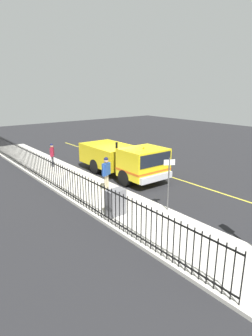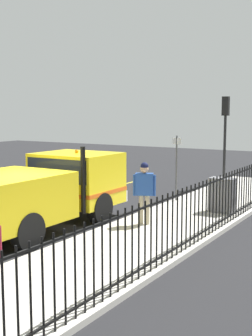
{
  "view_description": "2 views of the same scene",
  "coord_description": "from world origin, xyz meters",
  "px_view_note": "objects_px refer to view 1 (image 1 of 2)",
  "views": [
    {
      "loc": [
        10.3,
        14.37,
        5.39
      ],
      "look_at": [
        1.1,
        2.56,
        1.16
      ],
      "focal_mm": 30.17,
      "sensor_mm": 36.0,
      "label": 1
    },
    {
      "loc": [
        8.72,
        -8.89,
        3.43
      ],
      "look_at": [
        1.63,
        2.7,
        1.72
      ],
      "focal_mm": 48.77,
      "sensor_mm": 36.0,
      "label": 2
    }
  ],
  "objects_px": {
    "pedestrian_distant": "(52,153)",
    "traffic_cone": "(136,162)",
    "worker_standing": "(106,170)",
    "street_sign": "(169,178)",
    "work_truck": "(125,158)",
    "utility_cabinet": "(115,202)"
  },
  "relations": [
    {
      "from": "pedestrian_distant",
      "to": "traffic_cone",
      "type": "bearing_deg",
      "value": 90.81
    },
    {
      "from": "worker_standing",
      "to": "street_sign",
      "type": "height_order",
      "value": "street_sign"
    },
    {
      "from": "work_truck",
      "to": "traffic_cone",
      "type": "relative_size",
      "value": 9.88
    },
    {
      "from": "street_sign",
      "to": "work_truck",
      "type": "bearing_deg",
      "value": -108.08
    },
    {
      "from": "worker_standing",
      "to": "pedestrian_distant",
      "type": "height_order",
      "value": "worker_standing"
    },
    {
      "from": "work_truck",
      "to": "street_sign",
      "type": "bearing_deg",
      "value": 71.71
    },
    {
      "from": "worker_standing",
      "to": "traffic_cone",
      "type": "relative_size",
      "value": 2.74
    },
    {
      "from": "work_truck",
      "to": "worker_standing",
      "type": "relative_size",
      "value": 3.6
    },
    {
      "from": "work_truck",
      "to": "pedestrian_distant",
      "type": "relative_size",
      "value": 4.0
    },
    {
      "from": "utility_cabinet",
      "to": "traffic_cone",
      "type": "xyz_separation_m",
      "value": [
        -6.01,
        -5.79,
        -0.36
      ]
    },
    {
      "from": "worker_standing",
      "to": "pedestrian_distant",
      "type": "bearing_deg",
      "value": 66.95
    },
    {
      "from": "utility_cabinet",
      "to": "worker_standing",
      "type": "bearing_deg",
      "value": -116.88
    },
    {
      "from": "work_truck",
      "to": "traffic_cone",
      "type": "height_order",
      "value": "work_truck"
    },
    {
      "from": "work_truck",
      "to": "pedestrian_distant",
      "type": "height_order",
      "value": "work_truck"
    },
    {
      "from": "pedestrian_distant",
      "to": "street_sign",
      "type": "bearing_deg",
      "value": 39.43
    },
    {
      "from": "utility_cabinet",
      "to": "traffic_cone",
      "type": "distance_m",
      "value": 8.36
    },
    {
      "from": "utility_cabinet",
      "to": "traffic_cone",
      "type": "height_order",
      "value": "utility_cabinet"
    },
    {
      "from": "pedestrian_distant",
      "to": "work_truck",
      "type": "bearing_deg",
      "value": 64.98
    },
    {
      "from": "traffic_cone",
      "to": "street_sign",
      "type": "relative_size",
      "value": 0.28
    },
    {
      "from": "worker_standing",
      "to": "street_sign",
      "type": "distance_m",
      "value": 3.86
    },
    {
      "from": "worker_standing",
      "to": "pedestrian_distant",
      "type": "distance_m",
      "value": 6.21
    },
    {
      "from": "pedestrian_distant",
      "to": "traffic_cone",
      "type": "distance_m",
      "value": 5.9
    }
  ]
}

